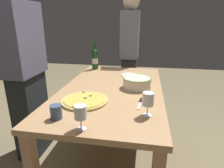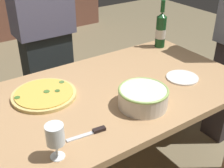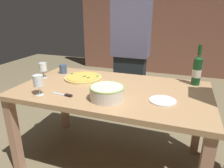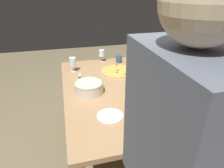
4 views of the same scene
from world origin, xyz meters
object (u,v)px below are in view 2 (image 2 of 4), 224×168
Objects in this scene: pizza_knife at (92,132)px; side_plate at (182,78)px; serving_bowl at (143,97)px; dining_table at (112,103)px; wine_bottle at (161,30)px; person_host at (44,29)px; wine_glass_by_bottle at (55,135)px; pizza at (44,94)px.

side_plate is at bearing 11.15° from pizza_knife.
serving_bowl is 1.37× the size of pizza_knife.
dining_table is 4.55× the size of wine_bottle.
side_plate is 0.11× the size of person_host.
dining_table is 8.19× the size of side_plate.
dining_table is at bearing -0.00° from person_host.
side_plate reaches higher than dining_table.
dining_table is 0.27m from serving_bowl.
wine_bottle reaches higher than dining_table.
person_host is (0.43, 1.14, 0.02)m from wine_glass_by_bottle.
wine_bottle is at bearing 32.21° from pizza_knife.
pizza_knife is at bearing -168.85° from side_plate.
side_plate is at bearing -16.27° from dining_table.
pizza_knife reaches higher than side_plate.
pizza is 0.50m from wine_glass_by_bottle.
dining_table is 6.15× the size of serving_bowl.
dining_table is 0.39m from pizza.
wine_bottle is 0.87m from person_host.
pizza is at bearing -27.40° from person_host.
pizza_knife is at bearing 14.58° from wine_glass_by_bottle.
wine_bottle reaches higher than side_plate.
wine_glass_by_bottle is (-0.49, -0.32, 0.21)m from dining_table.
serving_bowl is at bearing 1.38° from person_host.
pizza_knife is (0.19, 0.05, -0.11)m from wine_glass_by_bottle.
person_host is at bearing 66.60° from pizza.
person_host is (-0.49, 0.95, 0.13)m from side_plate.
side_plate is at bearing -116.61° from wine_bottle.
pizza is 0.83m from side_plate.
serving_bowl is 0.54m from wine_glass_by_bottle.
pizza_knife is (-0.73, -0.14, 0.00)m from side_plate.
side_plate is 0.74m from pizza_knife.
wine_glass_by_bottle reaches higher than serving_bowl.
serving_bowl is 1.05m from person_host.
pizza_knife is (-0.96, -0.60, -0.13)m from wine_bottle.
person_host reaches higher than pizza_knife.
pizza is at bearing 73.58° from wine_glass_by_bottle.
serving_bowl is at bearing 10.35° from wine_glass_by_bottle.
wine_glass_by_bottle is at bearing -24.59° from person_host.
person_host reaches higher than side_plate.
wine_glass_by_bottle is 0.09× the size of person_host.
pizza_knife is at bearing -172.12° from serving_bowl.
pizza is at bearing 135.96° from serving_bowl.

